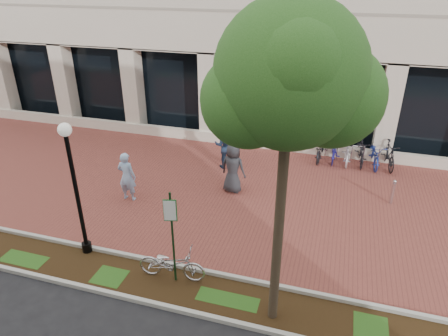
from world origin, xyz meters
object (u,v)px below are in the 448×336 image
(parking_sign, at_px, (172,228))
(pedestrian_right, at_px, (233,168))
(lamppost, at_px, (75,184))
(pedestrian_mid, at_px, (226,145))
(street_tree, at_px, (292,85))
(bike_rack_cluster, at_px, (354,151))
(bollard, at_px, (393,192))
(pedestrian_left, at_px, (127,177))
(locked_bicycle, at_px, (172,263))

(parking_sign, relative_size, pedestrian_right, 1.41)
(lamppost, bearing_deg, pedestrian_mid, 70.56)
(street_tree, distance_m, pedestrian_right, 7.76)
(street_tree, xyz_separation_m, bike_rack_cluster, (1.72, 9.45, -5.15))
(pedestrian_mid, bearing_deg, bollard, 161.18)
(lamppost, bearing_deg, pedestrian_right, 56.15)
(pedestrian_left, xyz_separation_m, bike_rack_cluster, (7.79, 5.53, -0.39))
(pedestrian_right, bearing_deg, parking_sign, 99.58)
(locked_bicycle, height_order, bike_rack_cluster, bike_rack_cluster)
(bollard, bearing_deg, bike_rack_cluster, 113.47)
(street_tree, height_order, pedestrian_mid, street_tree)
(street_tree, xyz_separation_m, pedestrian_right, (-2.60, 5.58, -4.72))
(lamppost, distance_m, pedestrian_right, 5.86)
(parking_sign, xyz_separation_m, bike_rack_cluster, (4.50, 9.01, -1.18))
(lamppost, relative_size, street_tree, 0.56)
(pedestrian_mid, bearing_deg, pedestrian_left, 44.62)
(parking_sign, distance_m, bike_rack_cluster, 10.14)
(bike_rack_cluster, bearing_deg, bollard, -66.81)
(pedestrian_left, distance_m, pedestrian_mid, 4.43)
(lamppost, bearing_deg, bike_rack_cluster, 48.93)
(street_tree, height_order, bollard, street_tree)
(pedestrian_left, distance_m, pedestrian_right, 3.84)
(pedestrian_left, bearing_deg, parking_sign, 133.68)
(street_tree, xyz_separation_m, bollard, (3.07, 6.34, -5.21))
(bike_rack_cluster, bearing_deg, locked_bicycle, -117.59)
(pedestrian_right, distance_m, bike_rack_cluster, 5.82)
(locked_bicycle, xyz_separation_m, pedestrian_mid, (-0.55, 6.96, 0.51))
(bollard, height_order, bike_rack_cluster, bike_rack_cluster)
(lamppost, height_order, locked_bicycle, lamppost)
(pedestrian_right, relative_size, bollard, 2.05)
(lamppost, bearing_deg, pedestrian_left, 95.35)
(bollard, bearing_deg, parking_sign, -134.75)
(locked_bicycle, xyz_separation_m, bollard, (5.96, 5.82, -0.01))
(pedestrian_mid, xyz_separation_m, pedestrian_right, (0.84, -1.90, -0.03))
(parking_sign, bearing_deg, bike_rack_cluster, 49.32)
(pedestrian_left, relative_size, pedestrian_right, 0.95)
(lamppost, relative_size, pedestrian_left, 2.19)
(parking_sign, xyz_separation_m, lamppost, (-3.01, 0.40, 0.58))
(parking_sign, relative_size, pedestrian_mid, 1.37)
(pedestrian_left, distance_m, bike_rack_cluster, 9.56)
(street_tree, distance_m, bollard, 8.76)
(pedestrian_right, relative_size, bike_rack_cluster, 0.54)
(pedestrian_mid, distance_m, bike_rack_cluster, 5.54)
(street_tree, height_order, pedestrian_left, street_tree)
(lamppost, height_order, pedestrian_left, lamppost)
(locked_bicycle, relative_size, pedestrian_right, 0.96)
(street_tree, bearing_deg, bollard, 64.15)
(locked_bicycle, xyz_separation_m, bike_rack_cluster, (4.61, 8.93, 0.05))
(parking_sign, relative_size, pedestrian_left, 1.48)
(street_tree, bearing_deg, pedestrian_mid, 114.69)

